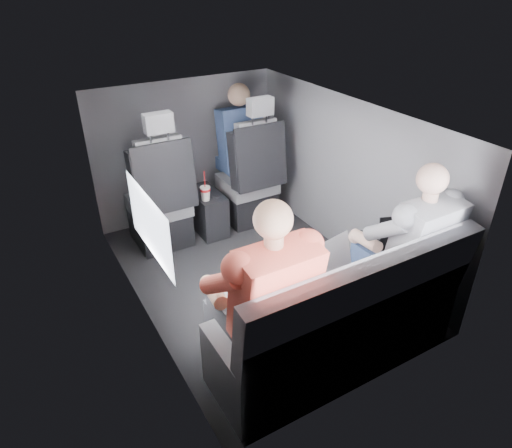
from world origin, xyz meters
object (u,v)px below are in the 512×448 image
laptop_silver (322,259)px  passenger_rear_right (404,247)px  front_seat_left (161,205)px  front_seat_right (250,184)px  rear_bench (339,325)px  soda_cup (205,193)px  passenger_rear_left (261,298)px  center_console (207,212)px  laptop_white (254,288)px  laptop_black (392,236)px  passenger_front_right (240,140)px

laptop_silver → passenger_rear_right: size_ratio=0.28×
front_seat_left → front_seat_right: 0.90m
rear_bench → passenger_rear_right: bearing=9.2°
front_seat_left → soda_cup: (0.39, -0.10, 0.07)m
passenger_rear_left → front_seat_left: bearing=88.4°
center_console → laptop_silver: bearing=-88.5°
passenger_rear_left → passenger_rear_right: size_ratio=1.03×
laptop_white → passenger_rear_left: size_ratio=0.29×
soda_cup → laptop_white: size_ratio=0.75×
front_seat_right → passenger_rear_left: passenger_rear_left is taller
center_console → passenger_rear_right: passenger_rear_right is taller
laptop_white → laptop_black: (1.10, 0.02, -0.00)m
laptop_white → passenger_front_right: passenger_front_right is taller
front_seat_right → soda_cup: front_seat_right is taller
front_seat_left → passenger_front_right: passenger_front_right is taller
laptop_white → soda_cup: bearing=75.4°
front_seat_right → soda_cup: (-0.51, -0.10, 0.07)m
front_seat_left → laptop_black: front_seat_left is taller
laptop_black → passenger_front_right: size_ratio=0.47×
center_console → passenger_rear_left: passenger_rear_left is taller
front_seat_left → passenger_rear_right: bearing=-60.3°
soda_cup → passenger_front_right: bearing=33.1°
rear_bench → passenger_rear_left: size_ratio=1.23×
soda_cup → passenger_rear_left: 1.77m
center_console → laptop_white: laptop_white is taller
rear_bench → soda_cup: bearing=92.0°
laptop_black → passenger_rear_left: (-1.12, -0.15, 0.02)m
passenger_rear_right → passenger_front_right: size_ratio=1.45×
passenger_front_right → passenger_rear_right: bearing=-87.2°
soda_cup → passenger_rear_right: passenger_rear_right is taller
center_console → soda_cup: soda_cup is taller
soda_cup → laptop_black: bearing=-66.3°
soda_cup → passenger_rear_right: 1.84m
front_seat_right → laptop_black: 1.68m
front_seat_right → passenger_rear_left: bearing=-117.8°
laptop_black → laptop_silver: bearing=178.2°
center_console → rear_bench: 1.94m
soda_cup → passenger_rear_left: bearing=-104.3°
passenger_rear_left → soda_cup: bearing=75.7°
center_console → passenger_rear_left: (-0.50, -1.85, 0.46)m
front_seat_right → center_console: 0.49m
center_console → rear_bench: bearing=-90.0°
laptop_black → rear_bench: bearing=-158.3°
laptop_silver → passenger_rear_right: 0.56m
laptop_black → passenger_rear_right: 0.16m
front_seat_right → soda_cup: 0.53m
laptop_black → passenger_front_right: 1.92m
front_seat_right → laptop_white: 1.93m
laptop_white → front_seat_right: bearing=61.1°
passenger_front_right → rear_bench: bearing=-102.6°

